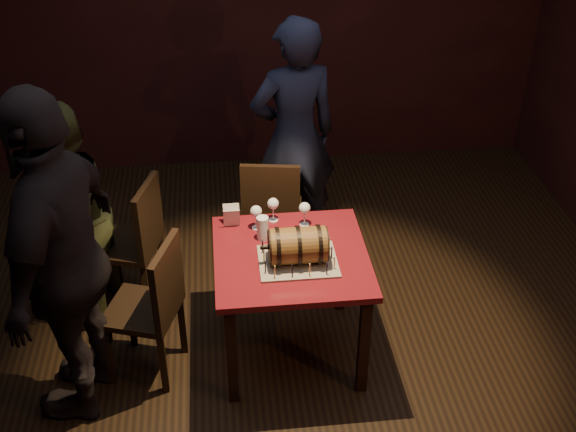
{
  "coord_description": "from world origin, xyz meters",
  "views": [
    {
      "loc": [
        -0.34,
        -3.44,
        3.23
      ],
      "look_at": [
        0.03,
        0.05,
        0.95
      ],
      "focal_mm": 45.0,
      "sensor_mm": 36.0,
      "label": 1
    }
  ],
  "objects_px": {
    "wine_glass_mid": "(273,205)",
    "person_left_front": "(64,260)",
    "chair_left_front": "(154,303)",
    "wine_glass_left": "(256,212)",
    "pub_table": "(291,269)",
    "person_back": "(294,137)",
    "chair_left_rear": "(137,238)",
    "pint_of_ale": "(263,229)",
    "chair_back": "(272,210)",
    "barrel_cake": "(298,245)",
    "person_left_rear": "(66,220)",
    "wine_glass_right": "(305,209)"
  },
  "relations": [
    {
      "from": "wine_glass_left",
      "to": "chair_back",
      "type": "height_order",
      "value": "chair_back"
    },
    {
      "from": "chair_back",
      "to": "person_left_front",
      "type": "relative_size",
      "value": 0.47
    },
    {
      "from": "person_back",
      "to": "chair_back",
      "type": "bearing_deg",
      "value": 49.73
    },
    {
      "from": "pint_of_ale",
      "to": "person_left_rear",
      "type": "bearing_deg",
      "value": 165.31
    },
    {
      "from": "chair_back",
      "to": "person_left_rear",
      "type": "bearing_deg",
      "value": -164.96
    },
    {
      "from": "wine_glass_mid",
      "to": "chair_left_rear",
      "type": "bearing_deg",
      "value": 165.09
    },
    {
      "from": "chair_left_rear",
      "to": "person_left_rear",
      "type": "distance_m",
      "value": 0.48
    },
    {
      "from": "pint_of_ale",
      "to": "chair_left_front",
      "type": "distance_m",
      "value": 0.77
    },
    {
      "from": "wine_glass_right",
      "to": "person_left_rear",
      "type": "bearing_deg",
      "value": 172.37
    },
    {
      "from": "pub_table",
      "to": "person_left_front",
      "type": "relative_size",
      "value": 0.46
    },
    {
      "from": "barrel_cake",
      "to": "wine_glass_right",
      "type": "distance_m",
      "value": 0.39
    },
    {
      "from": "pub_table",
      "to": "pint_of_ale",
      "type": "distance_m",
      "value": 0.3
    },
    {
      "from": "pub_table",
      "to": "person_back",
      "type": "xyz_separation_m",
      "value": [
        0.16,
        1.23,
        0.25
      ]
    },
    {
      "from": "wine_glass_mid",
      "to": "person_back",
      "type": "relative_size",
      "value": 0.09
    },
    {
      "from": "pub_table",
      "to": "chair_left_rear",
      "type": "bearing_deg",
      "value": 147.68
    },
    {
      "from": "barrel_cake",
      "to": "wine_glass_left",
      "type": "relative_size",
      "value": 2.38
    },
    {
      "from": "barrel_cake",
      "to": "chair_left_front",
      "type": "distance_m",
      "value": 0.91
    },
    {
      "from": "wine_glass_right",
      "to": "chair_left_front",
      "type": "height_order",
      "value": "chair_left_front"
    },
    {
      "from": "person_back",
      "to": "pub_table",
      "type": "bearing_deg",
      "value": 70.15
    },
    {
      "from": "wine_glass_right",
      "to": "chair_left_rear",
      "type": "height_order",
      "value": "chair_left_rear"
    },
    {
      "from": "wine_glass_right",
      "to": "pub_table",
      "type": "bearing_deg",
      "value": -111.34
    },
    {
      "from": "wine_glass_mid",
      "to": "chair_left_rear",
      "type": "xyz_separation_m",
      "value": [
        -0.89,
        0.24,
        -0.34
      ]
    },
    {
      "from": "chair_back",
      "to": "person_back",
      "type": "xyz_separation_m",
      "value": [
        0.2,
        0.38,
        0.36
      ]
    },
    {
      "from": "barrel_cake",
      "to": "person_back",
      "type": "bearing_deg",
      "value": 84.47
    },
    {
      "from": "person_left_rear",
      "to": "pint_of_ale",
      "type": "bearing_deg",
      "value": 88.01
    },
    {
      "from": "chair_back",
      "to": "person_left_rear",
      "type": "distance_m",
      "value": 1.38
    },
    {
      "from": "chair_left_front",
      "to": "person_back",
      "type": "bearing_deg",
      "value": 53.4
    },
    {
      "from": "wine_glass_left",
      "to": "person_left_front",
      "type": "height_order",
      "value": "person_left_front"
    },
    {
      "from": "pint_of_ale",
      "to": "pub_table",
      "type": "bearing_deg",
      "value": -49.9
    },
    {
      "from": "wine_glass_right",
      "to": "person_left_front",
      "type": "height_order",
      "value": "person_left_front"
    },
    {
      "from": "chair_left_front",
      "to": "person_back",
      "type": "xyz_separation_m",
      "value": [
        0.97,
        1.31,
        0.36
      ]
    },
    {
      "from": "chair_left_front",
      "to": "person_left_rear",
      "type": "distance_m",
      "value": 0.83
    },
    {
      "from": "person_back",
      "to": "person_left_rear",
      "type": "xyz_separation_m",
      "value": [
        -1.52,
        -0.73,
        -0.12
      ]
    },
    {
      "from": "pub_table",
      "to": "person_back",
      "type": "height_order",
      "value": "person_back"
    },
    {
      "from": "wine_glass_left",
      "to": "chair_left_front",
      "type": "height_order",
      "value": "chair_left_front"
    },
    {
      "from": "wine_glass_left",
      "to": "chair_back",
      "type": "relative_size",
      "value": 0.17
    },
    {
      "from": "pint_of_ale",
      "to": "chair_left_front",
      "type": "xyz_separation_m",
      "value": [
        -0.66,
        -0.26,
        -0.3
      ]
    },
    {
      "from": "pub_table",
      "to": "barrel_cake",
      "type": "bearing_deg",
      "value": -68.93
    },
    {
      "from": "chair_left_rear",
      "to": "person_back",
      "type": "distance_m",
      "value": 1.33
    },
    {
      "from": "pint_of_ale",
      "to": "person_back",
      "type": "height_order",
      "value": "person_back"
    },
    {
      "from": "chair_left_front",
      "to": "wine_glass_left",
      "type": "bearing_deg",
      "value": 30.61
    },
    {
      "from": "pint_of_ale",
      "to": "person_left_front",
      "type": "bearing_deg",
      "value": -158.48
    },
    {
      "from": "pint_of_ale",
      "to": "chair_back",
      "type": "bearing_deg",
      "value": 80.66
    },
    {
      "from": "chair_left_rear",
      "to": "person_back",
      "type": "relative_size",
      "value": 0.52
    },
    {
      "from": "chair_left_rear",
      "to": "chair_left_front",
      "type": "xyz_separation_m",
      "value": [
        0.14,
        -0.69,
        0.0
      ]
    },
    {
      "from": "wine_glass_mid",
      "to": "person_left_front",
      "type": "relative_size",
      "value": 0.08
    },
    {
      "from": "wine_glass_right",
      "to": "person_back",
      "type": "xyz_separation_m",
      "value": [
        0.04,
        0.93,
        0.02
      ]
    },
    {
      "from": "wine_glass_right",
      "to": "pint_of_ale",
      "type": "bearing_deg",
      "value": -156.03
    },
    {
      "from": "wine_glass_left",
      "to": "pint_of_ale",
      "type": "bearing_deg",
      "value": -75.27
    },
    {
      "from": "chair_back",
      "to": "barrel_cake",
      "type": "bearing_deg",
      "value": -85.61
    }
  ]
}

